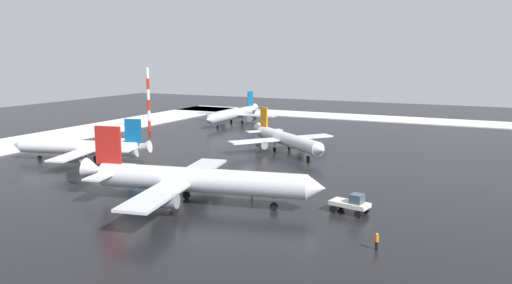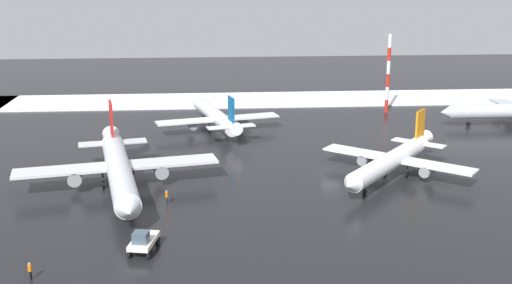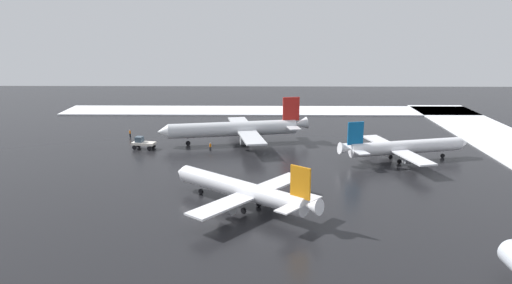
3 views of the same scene
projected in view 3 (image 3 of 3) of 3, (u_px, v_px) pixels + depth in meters
The scene contains 8 objects.
ground_plane at pixel (274, 189), 77.25m from camera, with size 240.00×240.00×0.00m, color black.
snow_bank_right at pixel (269, 111), 142.22m from camera, with size 14.00×116.00×0.27m, color white.
airplane_far_rear at pixel (236, 129), 104.90m from camera, with size 26.68×31.89×9.53m.
airplane_foreground_jet at pixel (403, 147), 92.12m from camera, with size 21.92×26.10×7.86m.
airplane_parked_starboard at pixel (243, 190), 69.36m from camera, with size 19.94×21.92×7.85m.
pushback_tug at pixel (143, 143), 100.92m from camera, with size 3.06×4.94×2.50m.
ground_crew_by_nose_gear at pixel (210, 146), 99.32m from camera, with size 0.36×0.36×1.71m.
ground_crew_near_tug at pixel (130, 133), 110.73m from camera, with size 0.36×0.36×1.71m.
Camera 3 is at (-73.21, 1.70, 25.81)m, focal length 35.00 mm.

